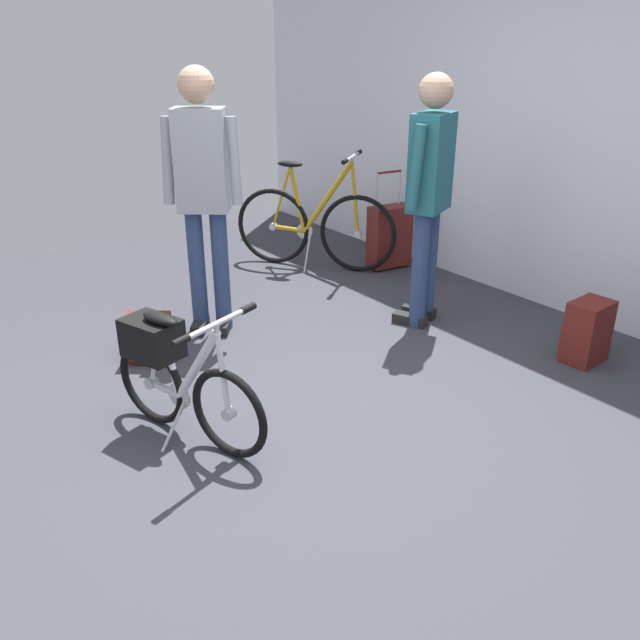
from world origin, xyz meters
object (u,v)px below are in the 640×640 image
(folding_bike_foreground, at_px, (175,372))
(visitor_near_wall, at_px, (429,188))
(handbag_on_floor, at_px, (587,332))
(backpack_on_floor, at_px, (148,338))
(visitor_browsing, at_px, (203,186))
(display_bike_left, at_px, (315,225))
(rolling_suitcase, at_px, (389,236))

(folding_bike_foreground, height_order, visitor_near_wall, visitor_near_wall)
(handbag_on_floor, bearing_deg, backpack_on_floor, -127.85)
(folding_bike_foreground, distance_m, handbag_on_floor, 2.51)
(folding_bike_foreground, relative_size, visitor_browsing, 0.56)
(folding_bike_foreground, xyz_separation_m, backpack_on_floor, (-0.88, 0.22, -0.21))
(folding_bike_foreground, xyz_separation_m, handbag_on_floor, (0.79, 2.37, -0.16))
(folding_bike_foreground, distance_m, display_bike_left, 2.68)
(visitor_browsing, distance_m, backpack_on_floor, 1.02)
(rolling_suitcase, bearing_deg, backpack_on_floor, -80.97)
(visitor_near_wall, relative_size, handbag_on_floor, 4.22)
(display_bike_left, relative_size, handbag_on_floor, 3.00)
(backpack_on_floor, bearing_deg, folding_bike_foreground, -14.27)
(display_bike_left, xyz_separation_m, visitor_near_wall, (1.40, -0.11, 0.59))
(display_bike_left, distance_m, backpack_on_floor, 2.05)
(display_bike_left, distance_m, handbag_on_floor, 2.47)
(display_bike_left, xyz_separation_m, visitor_browsing, (0.60, -1.34, 0.62))
(display_bike_left, distance_m, visitor_near_wall, 1.53)
(display_bike_left, height_order, rolling_suitcase, display_bike_left)
(backpack_on_floor, xyz_separation_m, handbag_on_floor, (1.67, 2.15, 0.05))
(folding_bike_foreground, relative_size, handbag_on_floor, 2.43)
(visitor_near_wall, height_order, rolling_suitcase, visitor_near_wall)
(rolling_suitcase, bearing_deg, visitor_near_wall, -31.61)
(visitor_near_wall, height_order, backpack_on_floor, visitor_near_wall)
(folding_bike_foreground, distance_m, visitor_near_wall, 2.10)
(display_bike_left, relative_size, visitor_near_wall, 0.71)
(display_bike_left, height_order, handbag_on_floor, display_bike_left)
(visitor_near_wall, xyz_separation_m, visitor_browsing, (-0.80, -1.22, 0.03))
(backpack_on_floor, height_order, handbag_on_floor, handbag_on_floor)
(rolling_suitcase, relative_size, handbag_on_floor, 2.10)
(backpack_on_floor, relative_size, handbag_on_floor, 0.83)
(visitor_near_wall, height_order, visitor_browsing, visitor_browsing)
(backpack_on_floor, bearing_deg, handbag_on_floor, 52.15)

